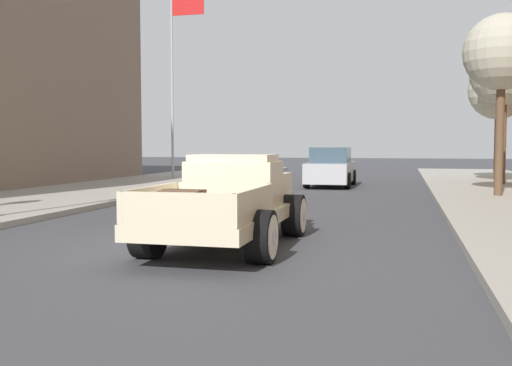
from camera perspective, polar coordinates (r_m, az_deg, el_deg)
name	(u,v)px	position (r m, az deg, el deg)	size (l,w,h in m)	color
ground_plane	(188,248)	(10.07, -6.64, -6.29)	(140.00, 140.00, 0.00)	#3D3D42
hotrod_truck_cream	(233,201)	(10.32, -2.30, -1.79)	(2.21, 4.95, 1.58)	beige
car_background_silver	(331,168)	(24.78, 7.33, 1.43)	(1.87, 4.30, 1.65)	#B7B7BC
flagpole	(176,62)	(29.21, -7.80, 11.61)	(1.74, 0.16, 9.16)	#B2B2B7
street_tree_second	(502,54)	(20.17, 22.89, 11.58)	(2.38, 2.38, 5.69)	brown
street_tree_third	(505,71)	(26.10, 23.13, 10.01)	(2.81, 2.81, 6.02)	brown
street_tree_farthest	(498,90)	(29.40, 22.61, 8.36)	(2.71, 2.71, 5.50)	brown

